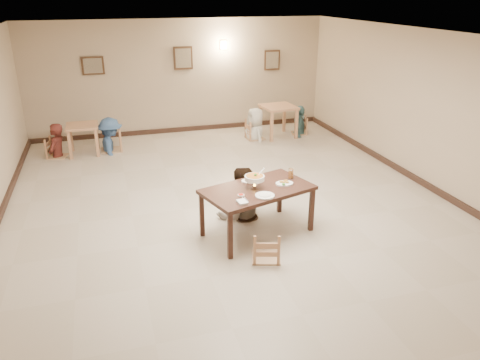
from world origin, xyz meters
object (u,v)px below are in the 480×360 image
object	(u,v)px
bg_chair_ll	(55,139)
bg_diner_d	(300,106)
chair_far	(239,190)
bg_chair_rl	(255,121)
bg_diner_c	(256,108)
curry_warmer	(255,178)
bg_table_left	(82,130)
bg_diner_a	(53,124)
bg_diner_b	(108,118)
drink_glass	(291,174)
bg_chair_lr	(110,130)
main_table	(258,193)
bg_chair_rr	(300,118)
bg_table_right	(278,111)
main_diner	(240,168)
chair_near	(266,232)

from	to	relation	value
bg_chair_ll	bg_diner_d	distance (m)	6.25
chair_far	bg_chair_rl	size ratio (longest dim) A/B	0.93
bg_diner_c	bg_diner_d	size ratio (longest dim) A/B	1.06
curry_warmer	bg_table_left	world-z (taller)	curry_warmer
bg_chair_rl	bg_diner_a	distance (m)	4.95
bg_chair_ll	bg_diner_b	xyz separation A→B (m)	(1.24, 0.13, 0.38)
drink_glass	bg_chair_lr	xyz separation A→B (m)	(-2.76, 4.77, -0.34)
main_table	drink_glass	xyz separation A→B (m)	(0.65, 0.23, 0.16)
bg_diner_a	bg_diner_d	distance (m)	6.24
chair_far	drink_glass	distance (m)	1.01
bg_chair_rr	bg_diner_d	xyz separation A→B (m)	(0.00, 0.00, 0.34)
drink_glass	bg_chair_rr	world-z (taller)	drink_glass
bg_table_left	bg_diner_c	bearing A→B (deg)	0.12
main_table	bg_chair_rr	world-z (taller)	bg_chair_rr
bg_chair_lr	bg_diner_c	distance (m)	3.71
bg_diner_a	bg_table_right	bearing A→B (deg)	113.26
bg_table_right	bg_diner_b	bearing A→B (deg)	179.51
main_table	bg_chair_rl	xyz separation A→B (m)	(1.60, 4.94, -0.23)
main_table	chair_far	bearing A→B (deg)	79.06
main_table	bg_diner_a	bearing A→B (deg)	107.13
main_diner	curry_warmer	distance (m)	0.66
bg_table_right	bg_chair_rl	xyz separation A→B (m)	(-0.65, -0.03, -0.22)
bg_chair_ll	bg_chair_lr	bearing A→B (deg)	-70.42
chair_near	bg_table_right	xyz separation A→B (m)	(2.37, 5.75, 0.26)
bg_diner_b	curry_warmer	bearing A→B (deg)	-162.78
bg_chair_rl	curry_warmer	bearing A→B (deg)	159.23
bg_diner_b	bg_diner_c	world-z (taller)	bg_diner_c
bg_diner_a	bg_diner_b	world-z (taller)	bg_diner_b
bg_diner_d	bg_chair_rr	bearing A→B (deg)	156.58
bg_chair_ll	bg_table_right	bearing A→B (deg)	-75.31
chair_near	bg_diner_b	xyz separation A→B (m)	(-1.98, 5.78, 0.38)
bg_table_left	bg_table_right	xyz separation A→B (m)	(4.97, 0.04, 0.11)
bg_chair_ll	bg_diner_d	bearing A→B (deg)	-74.69
bg_chair_lr	bg_diner_d	xyz separation A→B (m)	(5.00, 0.04, 0.25)
bg_chair_lr	bg_diner_b	distance (m)	0.29
main_diner	bg_diner_c	bearing A→B (deg)	-116.45
chair_near	bg_diner_a	xyz separation A→B (m)	(-3.22, 5.66, 0.37)
bg_table_left	bg_chair_rl	world-z (taller)	bg_chair_rl
bg_diner_b	bg_diner_a	bearing A→B (deg)	90.55
main_table	bg_chair_ll	bearing A→B (deg)	107.13
curry_warmer	bg_chair_rr	xyz separation A→B (m)	(2.94, 5.02, -0.52)
main_diner	bg_diner_b	size ratio (longest dim) A/B	1.09
curry_warmer	drink_glass	xyz separation A→B (m)	(0.70, 0.21, -0.09)
main_table	bg_table_left	distance (m)	5.63
main_table	curry_warmer	world-z (taller)	curry_warmer
bg_chair_ll	bg_diner_d	world-z (taller)	bg_diner_d
main_diner	bg_diner_b	distance (m)	4.78
chair_near	bg_chair_lr	xyz separation A→B (m)	(-1.98, 5.78, 0.09)
chair_far	bg_chair_ll	xyz separation A→B (m)	(-3.26, 4.11, 0.00)
main_diner	bg_chair_rr	xyz separation A→B (m)	(2.98, 4.37, -0.46)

